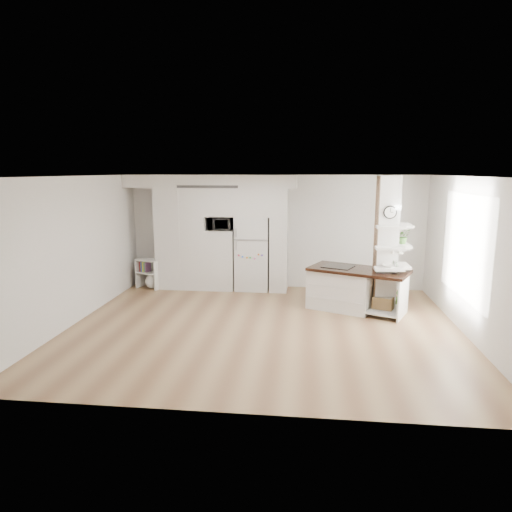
{
  "coord_description": "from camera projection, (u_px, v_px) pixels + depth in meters",
  "views": [
    {
      "loc": [
        0.74,
        -7.84,
        2.79
      ],
      "look_at": [
        -0.24,
        0.9,
        1.14
      ],
      "focal_mm": 32.0,
      "sensor_mm": 36.0,
      "label": 1
    }
  ],
  "objects": [
    {
      "name": "room",
      "position": [
        264.0,
        226.0,
        7.91
      ],
      "size": [
        7.04,
        6.04,
        2.72
      ],
      "color": "white",
      "rests_on": "ground"
    },
    {
      "name": "floor_plant_a",
      "position": [
        397.0,
        296.0,
        9.42
      ],
      "size": [
        0.31,
        0.28,
        0.47
      ],
      "primitive_type": "imported",
      "rotation": [
        0.0,
        0.0,
        0.31
      ],
      "color": "#41762F",
      "rests_on": "floor"
    },
    {
      "name": "floor_plant_b",
      "position": [
        385.0,
        286.0,
        10.16
      ],
      "size": [
        0.31,
        0.31,
        0.51
      ],
      "primitive_type": "imported",
      "rotation": [
        0.0,
        0.0,
        0.09
      ],
      "color": "#41762F",
      "rests_on": "floor"
    },
    {
      "name": "pendant_light",
      "position": [
        363.0,
        211.0,
        7.83
      ],
      "size": [
        0.12,
        0.12,
        0.1
      ],
      "primitive_type": "cylinder",
      "color": "white",
      "rests_on": "room"
    },
    {
      "name": "column",
      "position": [
        391.0,
        246.0,
        8.85
      ],
      "size": [
        0.69,
        0.9,
        2.7
      ],
      "color": "silver",
      "rests_on": "floor"
    },
    {
      "name": "refrigerator",
      "position": [
        252.0,
        253.0,
        10.77
      ],
      "size": [
        0.78,
        0.69,
        1.75
      ],
      "color": "white",
      "rests_on": "floor"
    },
    {
      "name": "floor",
      "position": [
        264.0,
        327.0,
        8.26
      ],
      "size": [
        7.0,
        6.0,
        0.01
      ],
      "primitive_type": "cube",
      "color": "tan",
      "rests_on": "ground"
    },
    {
      "name": "cabinet_wall",
      "position": [
        213.0,
        226.0,
        10.75
      ],
      "size": [
        4.0,
        0.71,
        2.7
      ],
      "color": "white",
      "rests_on": "floor"
    },
    {
      "name": "decor_bowl",
      "position": [
        388.0,
        266.0,
        8.7
      ],
      "size": [
        0.22,
        0.22,
        0.05
      ],
      "primitive_type": "imported",
      "color": "white",
      "rests_on": "column"
    },
    {
      "name": "microwave",
      "position": [
        220.0,
        224.0,
        10.67
      ],
      "size": [
        0.54,
        0.37,
        0.3
      ],
      "primitive_type": "imported",
      "color": "#2D2D2D",
      "rests_on": "cabinet_wall"
    },
    {
      "name": "kitchen_island",
      "position": [
        347.0,
        287.0,
        9.28
      ],
      "size": [
        2.12,
        1.61,
        1.43
      ],
      "rotation": [
        0.0,
        0.0,
        -0.42
      ],
      "color": "white",
      "rests_on": "floor"
    },
    {
      "name": "bookshelf",
      "position": [
        151.0,
        276.0,
        10.96
      ],
      "size": [
        0.68,
        0.53,
        0.71
      ],
      "rotation": [
        0.0,
        0.0,
        -0.36
      ],
      "color": "white",
      "rests_on": "floor"
    },
    {
      "name": "shelf_plant",
      "position": [
        403.0,
        236.0,
        8.96
      ],
      "size": [
        0.27,
        0.23,
        0.3
      ],
      "primitive_type": "imported",
      "color": "#41762F",
      "rests_on": "column"
    },
    {
      "name": "window",
      "position": [
        465.0,
        247.0,
        7.89
      ],
      "size": [
        0.0,
        2.4,
        2.4
      ],
      "primitive_type": "plane",
      "rotation": [
        1.57,
        0.0,
        -1.57
      ],
      "color": "white",
      "rests_on": "room"
    }
  ]
}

